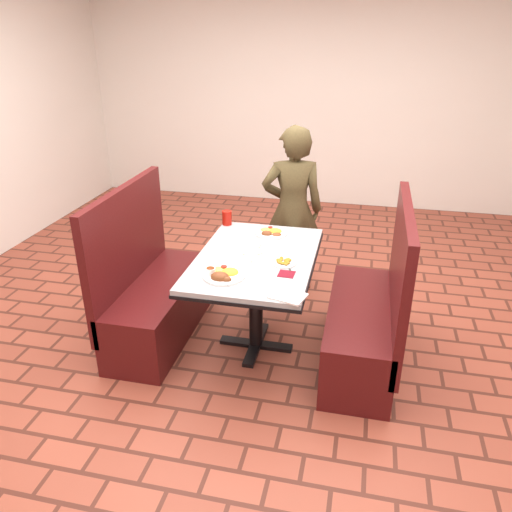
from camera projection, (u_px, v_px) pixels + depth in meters
name	position (u px, v px, depth m)	size (l,w,h in m)	color
room	(256.00, 79.00, 2.97)	(7.00, 7.04, 2.82)	#9F4834
dining_table	(256.00, 268.00, 3.50)	(0.81, 1.21, 0.75)	#A8AAAC
booth_bench_left	(154.00, 296.00, 3.80)	(0.47, 1.20, 1.17)	#4F1212
booth_bench_right	(367.00, 321.00, 3.48)	(0.47, 1.20, 1.17)	#4F1212
diner_person	(292.00, 210.00, 4.35)	(0.54, 0.35, 1.48)	brown
near_dinner_plate	(223.00, 273.00, 3.16)	(0.27, 0.27, 0.08)	white
far_dinner_plate	(271.00, 231.00, 3.81)	(0.24, 0.24, 0.06)	white
plantain_plate	(284.00, 262.00, 3.35)	(0.17, 0.17, 0.03)	white
maroon_napkin	(287.00, 274.00, 3.21)	(0.10, 0.10, 0.00)	maroon
spoon_utensil	(289.00, 267.00, 3.29)	(0.01, 0.12, 0.00)	silver
red_tumbler	(227.00, 218.00, 3.98)	(0.08, 0.08, 0.11)	#B0150B
paper_napkin	(288.00, 296.00, 2.94)	(0.20, 0.15, 0.01)	white
knife_utensil	(233.00, 279.00, 3.12)	(0.01, 0.17, 0.00)	silver
fork_utensil	(230.00, 276.00, 3.16)	(0.01, 0.16, 0.00)	silver
lettuce_shreds	(263.00, 253.00, 3.50)	(0.28, 0.32, 0.00)	#79B548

